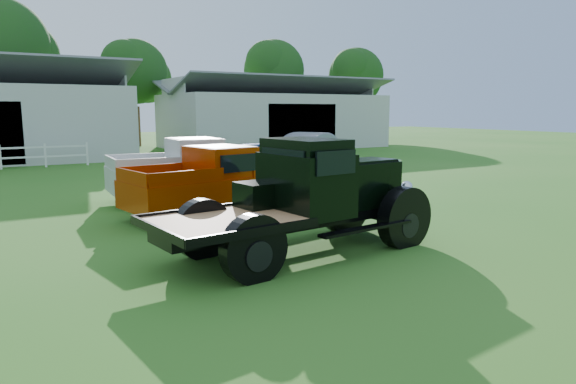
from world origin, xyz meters
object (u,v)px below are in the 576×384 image
misc_car_grey (315,149)px  vintage_flatbed (301,197)px  red_pickup (218,180)px  misc_car_blue (265,157)px  white_pickup (192,170)px

misc_car_grey → vintage_flatbed: bearing=118.2°
vintage_flatbed → red_pickup: bearing=82.6°
vintage_flatbed → misc_car_grey: size_ratio=1.11×
misc_car_blue → white_pickup: bearing=162.5°
white_pickup → misc_car_blue: 7.45m
vintage_flatbed → misc_car_grey: 16.66m
red_pickup → white_pickup: white_pickup is taller
white_pickup → misc_car_grey: 11.27m
vintage_flatbed → misc_car_grey: (9.41, 13.74, -0.29)m
vintage_flatbed → misc_car_grey: vintage_flatbed is taller
vintage_flatbed → misc_car_blue: size_ratio=1.34×
red_pickup → misc_car_blue: bearing=44.5°
red_pickup → white_pickup: 2.69m
vintage_flatbed → misc_car_blue: 13.52m
white_pickup → misc_car_grey: white_pickup is taller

